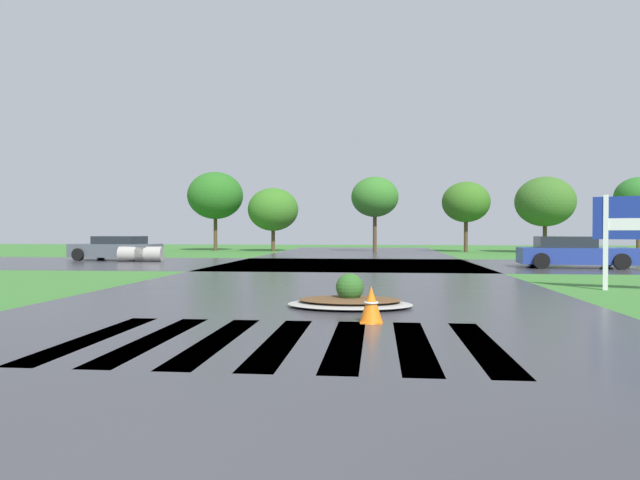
{
  "coord_description": "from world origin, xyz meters",
  "views": [
    {
      "loc": [
        1.32,
        -2.66,
        1.52
      ],
      "look_at": [
        -0.2,
        12.33,
        1.28
      ],
      "focal_mm": 31.87,
      "sensor_mm": 36.0,
      "label": 1
    }
  ],
  "objects_px": {
    "traffic_cone": "(371,305)",
    "median_island": "(350,300)",
    "drainage_pipe_stack": "(141,254)",
    "car_white_sedan": "(116,248)",
    "car_silver_hatch": "(573,253)"
  },
  "relations": [
    {
      "from": "traffic_cone",
      "to": "median_island",
      "type": "bearing_deg",
      "value": 103.22
    },
    {
      "from": "median_island",
      "to": "drainage_pipe_stack",
      "type": "distance_m",
      "value": 19.59
    },
    {
      "from": "car_white_sedan",
      "to": "car_silver_hatch",
      "type": "bearing_deg",
      "value": 177.05
    },
    {
      "from": "drainage_pipe_stack",
      "to": "traffic_cone",
      "type": "distance_m",
      "value": 21.42
    },
    {
      "from": "median_island",
      "to": "car_white_sedan",
      "type": "height_order",
      "value": "car_white_sedan"
    },
    {
      "from": "median_island",
      "to": "car_silver_hatch",
      "type": "bearing_deg",
      "value": 56.72
    },
    {
      "from": "car_silver_hatch",
      "to": "drainage_pipe_stack",
      "type": "distance_m",
      "value": 20.08
    },
    {
      "from": "median_island",
      "to": "drainage_pipe_stack",
      "type": "height_order",
      "value": "drainage_pipe_stack"
    },
    {
      "from": "drainage_pipe_stack",
      "to": "traffic_cone",
      "type": "relative_size",
      "value": 3.58
    },
    {
      "from": "median_island",
      "to": "traffic_cone",
      "type": "height_order",
      "value": "median_island"
    },
    {
      "from": "traffic_cone",
      "to": "car_white_sedan",
      "type": "bearing_deg",
      "value": 125.4
    },
    {
      "from": "drainage_pipe_stack",
      "to": "traffic_cone",
      "type": "xyz_separation_m",
      "value": [
        11.7,
        -17.94,
        -0.08
      ]
    },
    {
      "from": "car_silver_hatch",
      "to": "traffic_cone",
      "type": "bearing_deg",
      "value": -113.87
    },
    {
      "from": "car_white_sedan",
      "to": "median_island",
      "type": "bearing_deg",
      "value": 134.7
    },
    {
      "from": "car_silver_hatch",
      "to": "median_island",
      "type": "bearing_deg",
      "value": -118.64
    }
  ]
}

